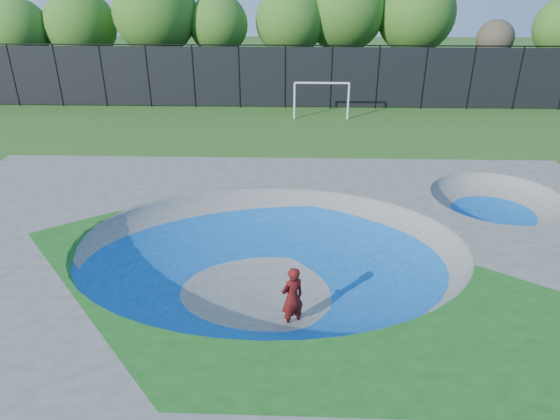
{
  "coord_description": "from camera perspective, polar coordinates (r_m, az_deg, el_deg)",
  "views": [
    {
      "loc": [
        0.64,
        -11.98,
        8.36
      ],
      "look_at": [
        0.19,
        3.0,
        1.1
      ],
      "focal_mm": 32.0,
      "sensor_mm": 36.0,
      "label": 1
    }
  ],
  "objects": [
    {
      "name": "fence",
      "position": [
        33.57,
        0.61,
        15.1
      ],
      "size": [
        48.09,
        0.09,
        4.04
      ],
      "color": "black",
      "rests_on": "ground"
    },
    {
      "name": "soccer_goal",
      "position": [
        31.1,
        4.78,
        13.13
      ],
      "size": [
        3.4,
        0.12,
        2.25
      ],
      "color": "white",
      "rests_on": "ground"
    },
    {
      "name": "ground",
      "position": [
        14.62,
        -1.12,
        -9.03
      ],
      "size": [
        120.0,
        120.0,
        0.0
      ],
      "primitive_type": "plane",
      "color": "#2C5A19",
      "rests_on": "ground"
    },
    {
      "name": "skate_deck",
      "position": [
        14.21,
        -1.14,
        -6.55
      ],
      "size": [
        22.0,
        14.0,
        1.5
      ],
      "primitive_type": "cube",
      "color": "gray",
      "rests_on": "ground"
    },
    {
      "name": "skater",
      "position": [
        12.78,
        1.42,
        -10.0
      ],
      "size": [
        0.76,
        0.69,
        1.75
      ],
      "primitive_type": "imported",
      "rotation": [
        0.0,
        0.0,
        3.68
      ],
      "color": "#AD150D",
      "rests_on": "ground"
    },
    {
      "name": "treeline",
      "position": [
        38.35,
        3.19,
        21.05
      ],
      "size": [
        53.83,
        8.08,
        8.56
      ],
      "color": "#402F20",
      "rests_on": "ground"
    },
    {
      "name": "skateboard",
      "position": [
        13.3,
        1.38,
        -12.97
      ],
      "size": [
        0.77,
        0.61,
        0.05
      ],
      "primitive_type": "cube",
      "rotation": [
        0.0,
        0.0,
        0.59
      ],
      "color": "black",
      "rests_on": "ground"
    }
  ]
}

